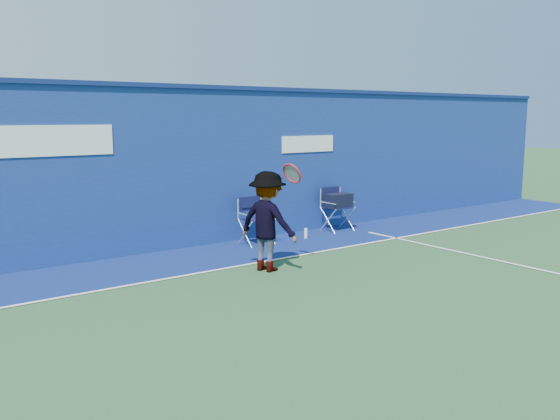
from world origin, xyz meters
TOP-DOWN VIEW (x-y plane):
  - ground at (0.00, 0.00)m, footprint 80.00×80.00m
  - stadium_wall at (-0.00, 5.20)m, footprint 24.00×0.50m
  - out_of_bounds_strip at (0.00, 4.10)m, footprint 24.00×1.80m
  - court_lines at (0.00, 0.60)m, footprint 24.00×12.00m
  - directors_chair_left at (1.89, 4.50)m, footprint 0.55×0.51m
  - directors_chair_right at (4.11, 4.58)m, footprint 0.57×0.51m
  - water_bottle at (3.02, 4.33)m, footprint 0.07×0.07m
  - tennis_player at (0.93, 2.73)m, footprint 0.98×1.19m

SIDE VIEW (x-z plane):
  - ground at x=0.00m, z-range 0.00..0.00m
  - out_of_bounds_strip at x=0.00m, z-range 0.00..0.01m
  - court_lines at x=0.00m, z-range 0.01..0.01m
  - water_bottle at x=3.02m, z-range 0.00..0.22m
  - directors_chair_left at x=1.89m, z-range -0.16..0.77m
  - directors_chair_right at x=4.11m, z-range -0.08..0.87m
  - tennis_player at x=0.93m, z-range -0.06..1.69m
  - stadium_wall at x=0.00m, z-range 0.01..3.09m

